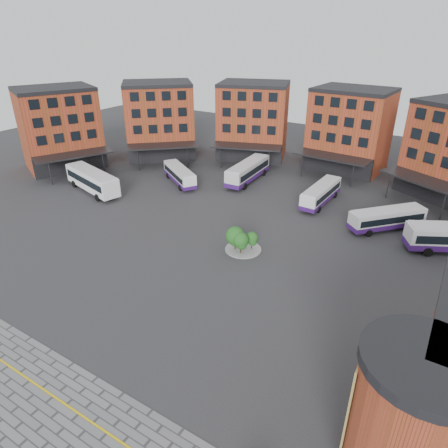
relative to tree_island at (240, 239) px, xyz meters
The scene contains 9 objects.
ground 11.74m from the tree_island, 99.02° to the right, with size 160.00×160.00×0.00m, color #28282B.
yellow_line 25.53m from the tree_island, 89.60° to the right, with size 26.00×0.15×0.02m, color gold.
main_building 28.13m from the tree_island, 103.84° to the left, with size 94.14×42.48×14.60m.
tree_island is the anchor object (origin of this frame).
bus_a 30.08m from the tree_island, behind, with size 12.90×5.96×3.56m.
bus_b 24.86m from the tree_island, 144.26° to the left, with size 9.74×7.41×2.84m.
bus_c 24.09m from the tree_island, 116.53° to the left, with size 3.44×12.13×3.39m.
bus_d 19.25m from the tree_island, 80.30° to the left, with size 2.97×10.58×2.95m.
bus_e 20.43m from the tree_island, 48.10° to the left, with size 8.77×9.31×2.93m.
Camera 1 is at (22.10, -24.80, 24.57)m, focal length 32.00 mm.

